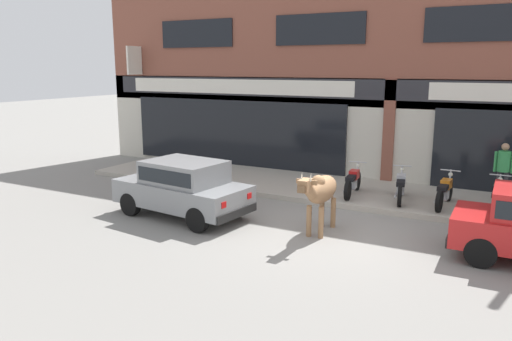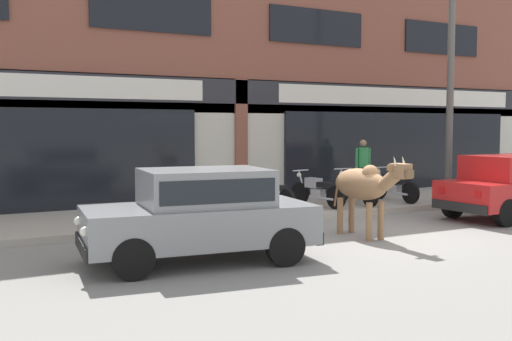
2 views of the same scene
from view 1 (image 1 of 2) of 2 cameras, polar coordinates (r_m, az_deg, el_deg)
ground_plane at (r=11.62m, az=7.88°, el=-7.30°), size 90.00×90.00×0.00m
sidewalk at (r=15.17m, az=13.09°, el=-2.63°), size 19.00×3.39×0.15m
shop_building at (r=16.60m, az=15.55°, el=11.89°), size 23.00×1.40×8.28m
cow at (r=11.46m, az=7.40°, el=-2.31°), size 0.56×2.15×1.61m
car_1 at (r=12.79m, az=-8.34°, el=-1.72°), size 3.74×2.00×1.46m
motorcycle_0 at (r=14.55m, az=11.00°, el=-1.28°), size 0.52×1.81×0.88m
motorcycle_1 at (r=14.27m, az=16.19°, el=-1.80°), size 0.59×1.80×0.88m
motorcycle_2 at (r=14.06m, az=20.75°, el=-2.31°), size 0.52×1.81×0.88m
motorcycle_3 at (r=13.93m, az=25.83°, el=-2.86°), size 0.52×1.81×0.88m
pedestrian at (r=15.15m, az=26.44°, el=0.51°), size 0.50×0.32×1.60m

